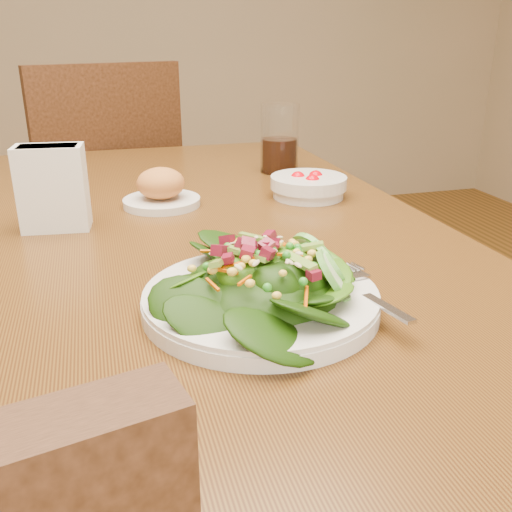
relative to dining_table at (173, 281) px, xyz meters
name	(u,v)px	position (x,y,z in m)	size (l,w,h in m)	color
dining_table	(173,281)	(0.00, 0.00, 0.00)	(0.90, 1.40, 0.75)	#5A3A13
chair_far	(103,214)	(-0.10, 0.87, -0.13)	(0.57, 0.57, 0.98)	#4B2916
salad_plate	(269,285)	(0.07, -0.34, 0.13)	(0.28, 0.28, 0.08)	silver
bread_plate	(161,190)	(0.00, 0.12, 0.13)	(0.14, 0.14, 0.07)	silver
tomato_bowl	(308,186)	(0.29, 0.10, 0.12)	(0.15, 0.15, 0.05)	silver
drinking_glass	(280,143)	(0.30, 0.33, 0.17)	(0.09, 0.09, 0.15)	silver
napkin_holder	(52,186)	(-0.18, 0.03, 0.17)	(0.11, 0.07, 0.14)	white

